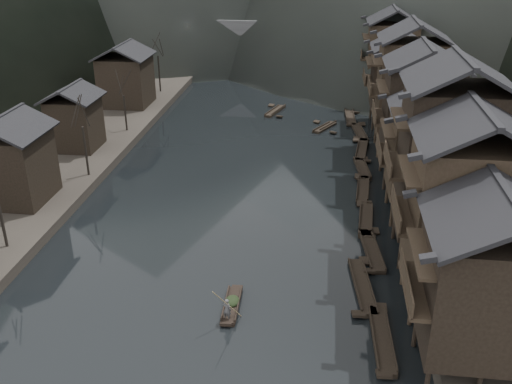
# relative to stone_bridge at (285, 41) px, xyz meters

# --- Properties ---
(water) EXTENTS (300.00, 300.00, 0.00)m
(water) POSITION_rel_stone_bridge_xyz_m (0.00, -72.00, -5.11)
(water) COLOR black
(water) RESTS_ON ground
(left_bank) EXTENTS (40.00, 200.00, 1.20)m
(left_bank) POSITION_rel_stone_bridge_xyz_m (-35.00, -32.00, -4.51)
(left_bank) COLOR #2D2823
(left_bank) RESTS_ON ground
(stilt_houses) EXTENTS (9.00, 67.60, 16.35)m
(stilt_houses) POSITION_rel_stone_bridge_xyz_m (17.28, -52.92, 3.72)
(stilt_houses) COLOR black
(stilt_houses) RESTS_ON ground
(left_houses) EXTENTS (8.10, 53.20, 8.73)m
(left_houses) POSITION_rel_stone_bridge_xyz_m (-20.50, -51.88, 0.55)
(left_houses) COLOR black
(left_houses) RESTS_ON left_bank
(bare_trees) EXTENTS (3.93, 62.70, 7.87)m
(bare_trees) POSITION_rel_stone_bridge_xyz_m (-17.00, -49.86, 1.38)
(bare_trees) COLOR black
(bare_trees) RESTS_ON left_bank
(moored_sampans) EXTENTS (3.24, 66.37, 0.47)m
(moored_sampans) POSITION_rel_stone_bridge_xyz_m (12.10, -48.36, -4.91)
(moored_sampans) COLOR black
(moored_sampans) RESTS_ON water
(midriver_boats) EXTENTS (10.16, 12.14, 0.45)m
(midriver_boats) POSITION_rel_stone_bridge_xyz_m (4.11, -31.27, -4.91)
(midriver_boats) COLOR black
(midriver_boats) RESTS_ON water
(stone_bridge) EXTENTS (40.00, 6.00, 9.00)m
(stone_bridge) POSITION_rel_stone_bridge_xyz_m (0.00, 0.00, 0.00)
(stone_bridge) COLOR #4C4C4F
(stone_bridge) RESTS_ON ground
(hero_sampan) EXTENTS (1.11, 4.69, 0.43)m
(hero_sampan) POSITION_rel_stone_bridge_xyz_m (2.03, -75.05, -4.91)
(hero_sampan) COLOR black
(hero_sampan) RESTS_ON water
(cargo_heap) EXTENTS (1.03, 1.35, 0.62)m
(cargo_heap) POSITION_rel_stone_bridge_xyz_m (2.03, -74.83, -4.37)
(cargo_heap) COLOR black
(cargo_heap) RESTS_ON hero_sampan
(boatman) EXTENTS (0.71, 0.59, 1.68)m
(boatman) POSITION_rel_stone_bridge_xyz_m (1.98, -76.68, -3.84)
(boatman) COLOR #4F4F51
(boatman) RESTS_ON hero_sampan
(bamboo_pole) EXTENTS (1.91, 2.25, 3.77)m
(bamboo_pole) POSITION_rel_stone_bridge_xyz_m (2.18, -76.68, -1.12)
(bamboo_pole) COLOR #8C7A51
(bamboo_pole) RESTS_ON boatman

